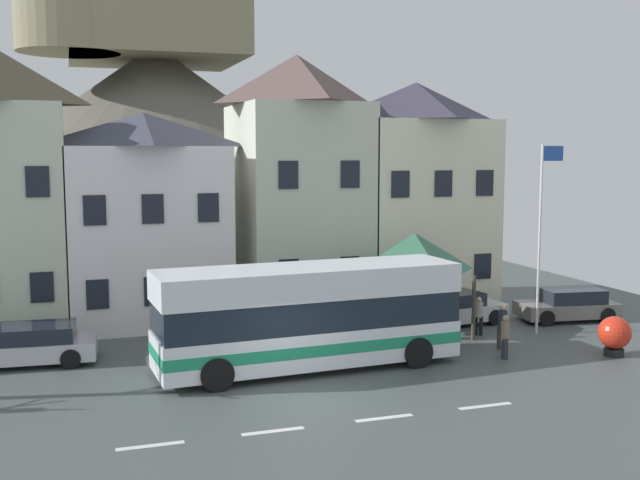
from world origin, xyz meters
TOP-DOWN VIEW (x-y plane):
  - ground_plane at (0.00, -0.00)m, footprint 40.00×60.00m
  - townhouse_02 at (-3.18, 11.83)m, footprint 6.22×5.73m
  - townhouse_03 at (3.35, 12.09)m, footprint 5.16×6.25m
  - townhouse_04 at (8.81, 11.73)m, footprint 5.90×5.52m
  - hilltop_castle at (-0.31, 33.78)m, footprint 39.51×39.51m
  - transit_bus at (1.00, 3.00)m, footprint 9.87×3.14m
  - bus_shelter at (6.21, 6.24)m, footprint 3.60×3.60m
  - parked_car_00 at (8.38, 7.12)m, footprint 4.29×2.28m
  - parked_car_02 at (-7.63, 6.37)m, footprint 4.71×2.28m
  - parked_car_03 at (13.26, 6.32)m, footprint 4.21×2.30m
  - pedestrian_00 at (6.28, 5.18)m, footprint 0.34×0.34m
  - pedestrian_01 at (7.61, 2.04)m, footprint 0.30×0.38m
  - pedestrian_02 at (8.17, 3.12)m, footprint 0.34×0.33m
  - pedestrian_03 at (8.44, 5.22)m, footprint 0.32×0.32m
  - public_bench at (7.87, 8.32)m, footprint 1.75×0.48m
  - flagpole at (10.74, 4.70)m, footprint 0.95×0.10m
  - harbour_buoy at (11.33, 1.16)m, footprint 1.11×1.11m

SIDE VIEW (x-z plane):
  - ground_plane at x=0.00m, z-range -0.06..0.00m
  - public_bench at x=7.87m, z-range 0.04..0.91m
  - parked_car_02 at x=-7.63m, z-range -0.01..1.28m
  - parked_car_03 at x=13.26m, z-range -0.01..1.29m
  - parked_car_00 at x=8.38m, z-range -0.01..1.29m
  - pedestrian_01 at x=7.61m, z-range 0.01..1.49m
  - harbour_buoy at x=11.33m, z-range 0.07..1.43m
  - pedestrian_03 at x=8.44m, z-range 0.07..1.53m
  - pedestrian_00 at x=6.28m, z-range 0.09..1.62m
  - pedestrian_02 at x=8.17m, z-range 0.10..1.71m
  - transit_bus at x=1.00m, z-range 0.01..3.32m
  - bus_shelter at x=6.21m, z-range 1.18..5.06m
  - flagpole at x=10.74m, z-range 0.56..7.76m
  - townhouse_02 at x=-3.18m, z-range 0.00..8.47m
  - townhouse_04 at x=8.81m, z-range 0.00..9.97m
  - townhouse_03 at x=3.35m, z-range 0.00..11.03m
  - hilltop_castle at x=-0.31m, z-range -3.76..18.79m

